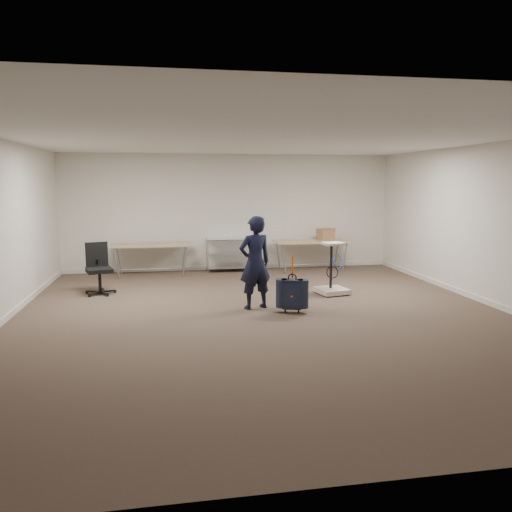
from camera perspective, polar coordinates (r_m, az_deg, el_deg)
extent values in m
plane|color=#4A372D|center=(8.03, 1.04, -6.95)|extent=(9.00, 9.00, 0.00)
plane|color=silver|center=(12.22, -2.96, 5.00)|extent=(8.00, 0.00, 8.00)
plane|color=silver|center=(3.51, 15.17, -3.93)|extent=(8.00, 0.00, 8.00)
plane|color=silver|center=(9.40, 25.81, 3.13)|extent=(0.00, 9.00, 9.00)
plane|color=white|center=(7.77, 1.09, 13.37)|extent=(8.00, 8.00, 0.00)
cube|color=silver|center=(12.36, -2.91, -1.26)|extent=(8.00, 0.02, 0.10)
cube|color=silver|center=(9.59, 25.24, -4.92)|extent=(0.02, 9.00, 0.10)
cube|color=tan|center=(11.65, -11.92, 1.26)|extent=(1.80, 0.75, 0.03)
cylinder|color=gray|center=(11.73, -11.84, -1.46)|extent=(1.50, 0.02, 0.02)
cylinder|color=gray|center=(11.46, -15.67, -0.83)|extent=(0.13, 0.04, 0.69)
cylinder|color=gray|center=(11.40, -8.15, -0.65)|extent=(0.13, 0.04, 0.69)
cylinder|color=gray|center=(12.05, -15.39, -0.38)|extent=(0.13, 0.04, 0.69)
cylinder|color=gray|center=(11.99, -8.24, -0.20)|extent=(0.13, 0.04, 0.69)
cube|color=tan|center=(12.12, 6.34, 1.67)|extent=(1.80, 0.75, 0.03)
cylinder|color=gray|center=(12.20, 6.30, -0.95)|extent=(1.50, 0.02, 0.02)
cylinder|color=gray|center=(11.69, 3.19, -0.34)|extent=(0.13, 0.04, 0.69)
cylinder|color=gray|center=(12.12, 10.11, -0.15)|extent=(0.13, 0.04, 0.69)
cylinder|color=gray|center=(12.27, 2.56, 0.08)|extent=(0.13, 0.04, 0.69)
cylinder|color=gray|center=(12.68, 9.19, 0.25)|extent=(0.13, 0.04, 0.69)
cylinder|color=silver|center=(11.74, -5.52, -0.08)|extent=(0.02, 0.02, 0.80)
cylinder|color=silver|center=(11.89, 0.25, 0.07)|extent=(0.02, 0.02, 0.80)
cylinder|color=silver|center=(12.18, -5.68, 0.23)|extent=(0.02, 0.02, 0.80)
cylinder|color=silver|center=(12.33, -0.11, 0.37)|extent=(0.02, 0.02, 0.80)
cube|color=silver|center=(12.07, -2.74, -1.26)|extent=(1.20, 0.45, 0.02)
cube|color=silver|center=(12.01, -2.75, 0.39)|extent=(1.20, 0.45, 0.02)
cube|color=silver|center=(11.97, -2.76, 1.95)|extent=(1.20, 0.45, 0.01)
imported|color=black|center=(8.40, -0.12, -0.76)|extent=(0.66, 0.52, 1.58)
cube|color=black|center=(8.21, 4.15, -4.30)|extent=(0.39, 0.29, 0.47)
cube|color=black|center=(8.29, 4.14, -5.94)|extent=(0.34, 0.22, 0.03)
cylinder|color=black|center=(8.29, 3.38, -6.26)|extent=(0.04, 0.07, 0.06)
cylinder|color=black|center=(8.28, 4.88, -6.29)|extent=(0.04, 0.07, 0.06)
torus|color=black|center=(8.16, 4.17, -2.51)|extent=(0.15, 0.06, 0.15)
cube|color=#FF640D|center=(8.15, 4.19, -1.30)|extent=(0.03, 0.01, 0.36)
cylinder|color=black|center=(10.06, -17.36, -3.93)|extent=(0.60, 0.60, 0.09)
cylinder|color=black|center=(10.01, -17.41, -2.79)|extent=(0.06, 0.06, 0.40)
cube|color=black|center=(9.98, -17.47, -1.56)|extent=(0.57, 0.57, 0.08)
cube|color=black|center=(10.15, -17.74, 0.18)|extent=(0.42, 0.18, 0.48)
cube|color=beige|center=(9.73, 8.68, -3.92)|extent=(0.64, 0.64, 0.09)
cylinder|color=black|center=(9.47, 7.84, -4.51)|extent=(0.07, 0.07, 0.04)
cylinder|color=black|center=(9.69, 8.64, -1.10)|extent=(0.05, 0.05, 0.87)
cube|color=beige|center=(9.58, 8.80, 1.41)|extent=(0.44, 0.40, 0.04)
torus|color=blue|center=(9.56, 9.23, -0.59)|extent=(0.29, 0.17, 0.27)
cube|color=#9D6B49|center=(12.30, 7.96, 2.48)|extent=(0.44, 0.38, 0.28)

